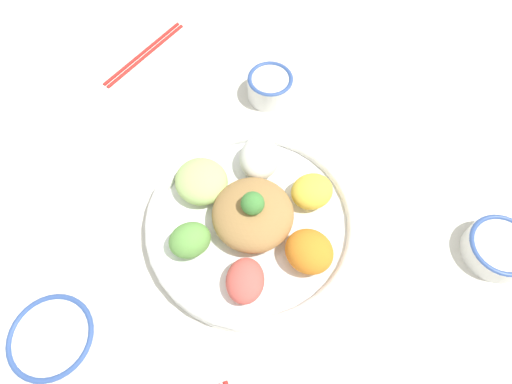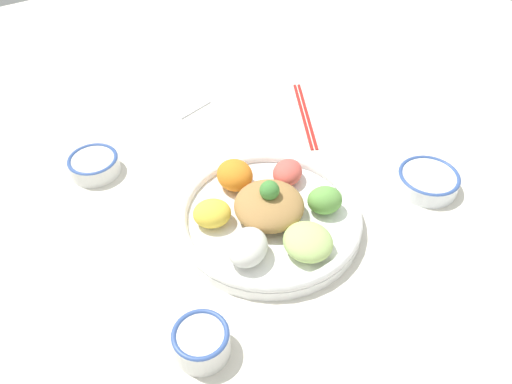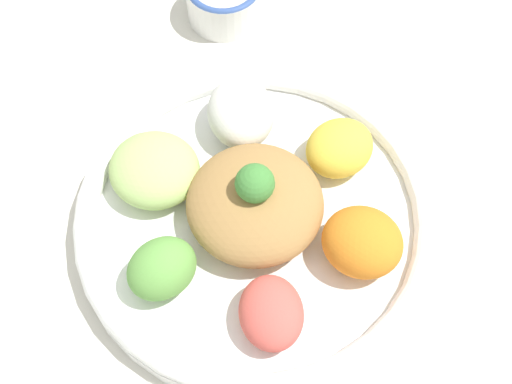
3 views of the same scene
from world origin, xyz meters
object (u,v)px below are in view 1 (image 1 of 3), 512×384
salad_platter (253,218)px  sauce_bowl_red (499,248)px  chopsticks_pair_near (144,53)px  rice_bowl_blue (54,338)px  sauce_bowl_dark (270,86)px

salad_platter → sauce_bowl_red: salad_platter is taller
sauce_bowl_red → chopsticks_pair_near: bearing=-83.2°
salad_platter → sauce_bowl_red: size_ratio=3.36×
salad_platter → sauce_bowl_red: bearing=125.0°
sauce_bowl_red → chopsticks_pair_near: (0.08, -0.70, -0.02)m
salad_platter → chopsticks_pair_near: size_ratio=1.58×
sauce_bowl_red → rice_bowl_blue: bearing=-36.5°
sauce_bowl_dark → chopsticks_pair_near: bearing=-70.8°
rice_bowl_blue → chopsticks_pair_near: size_ratio=0.56×
rice_bowl_blue → chopsticks_pair_near: (-0.43, -0.32, -0.02)m
rice_bowl_blue → sauce_bowl_dark: 0.52m
chopsticks_pair_near → salad_platter: bearing=-111.8°
salad_platter → chopsticks_pair_near: 0.42m
salad_platter → rice_bowl_blue: size_ratio=2.84×
salad_platter → sauce_bowl_dark: (-0.21, -0.15, -0.00)m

